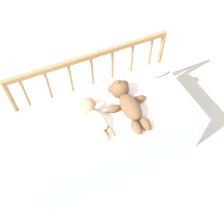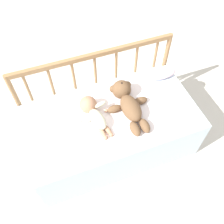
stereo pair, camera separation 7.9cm
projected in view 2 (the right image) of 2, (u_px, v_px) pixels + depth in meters
ground_plane at (112, 144)px, 2.22m from camera, size 12.00×12.00×0.00m
crib_mattress at (112, 131)px, 2.04m from camera, size 1.30×0.68×0.44m
crib_rail at (96, 74)px, 1.98m from camera, size 1.30×0.04×0.75m
blanket at (118, 116)px, 1.86m from camera, size 0.77×0.57×0.01m
teddy_bear at (128, 102)px, 1.87m from camera, size 0.33×0.48×0.15m
baby at (93, 112)px, 1.82m from camera, size 0.24×0.37×0.13m
small_pillow at (162, 73)px, 2.09m from camera, size 0.25×0.12×0.06m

